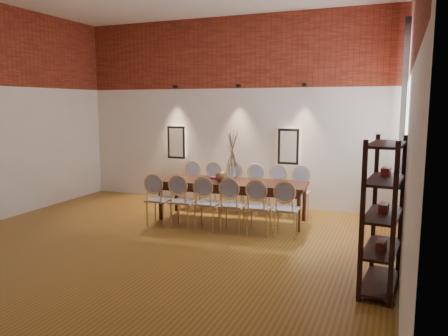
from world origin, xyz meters
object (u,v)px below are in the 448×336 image
at_px(chair_near_c, 207,203).
at_px(chair_far_b, 210,187).
at_px(chair_near_f, 286,209).
at_px(chair_far_c, 231,188).
at_px(chair_far_d, 253,189).
at_px(shelving_rack, 383,215).
at_px(chair_near_e, 259,207).
at_px(chair_near_d, 233,205).
at_px(dining_table, 232,201).
at_px(chair_far_f, 299,192).
at_px(vase, 232,173).
at_px(chair_far_a, 190,185).
at_px(chair_near_b, 183,201).
at_px(book, 218,178).
at_px(chair_near_a, 159,200).
at_px(bowl, 222,176).
at_px(chair_far_e, 276,191).

bearing_deg(chair_near_c, chair_far_b, 107.63).
bearing_deg(chair_near_f, chair_far_c, 133.63).
distance_m(chair_far_d, shelving_rack, 3.91).
bearing_deg(chair_near_e, chair_near_d, 180.00).
bearing_deg(chair_far_b, chair_near_c, 107.63).
xyz_separation_m(dining_table, shelving_rack, (2.72, -2.21, 0.53)).
height_order(chair_near_e, shelving_rack, shelving_rack).
bearing_deg(chair_near_e, chair_near_f, 0.00).
distance_m(chair_far_f, vase, 1.42).
distance_m(chair_far_a, chair_far_c, 0.92).
distance_m(chair_far_a, shelving_rack, 4.86).
relative_size(chair_near_c, chair_far_b, 1.00).
distance_m(chair_near_f, chair_far_b, 2.34).
xyz_separation_m(chair_near_b, chair_near_f, (1.83, 0.13, 0.00)).
distance_m(chair_near_c, vase, 0.87).
bearing_deg(book, chair_near_a, -127.54).
xyz_separation_m(chair_far_c, bowl, (0.09, -0.77, 0.37)).
xyz_separation_m(chair_near_d, chair_far_f, (0.82, 1.51, 0.00)).
bearing_deg(dining_table, chair_far_d, 72.37).
height_order(chair_far_c, book, chair_far_c).
bearing_deg(chair_near_c, dining_table, 72.37).
relative_size(chair_far_a, chair_far_e, 1.00).
bearing_deg(chair_near_e, chair_near_c, 180.00).
height_order(chair_near_a, chair_far_d, same).
distance_m(chair_near_f, bowl, 1.54).
bearing_deg(chair_near_d, chair_far_d, 90.00).
height_order(dining_table, chair_near_a, chair_near_a).
bearing_deg(chair_far_b, dining_table, 133.63).
height_order(chair_far_a, chair_far_f, same).
height_order(chair_near_d, chair_far_f, same).
bearing_deg(chair_far_d, chair_near_d, 90.00).
xyz_separation_m(chair_near_d, chair_near_f, (0.92, 0.06, 0.00)).
relative_size(chair_far_a, bowl, 3.92).
height_order(chair_near_d, chair_far_d, same).
bearing_deg(bowl, chair_far_c, 96.95).
bearing_deg(chair_near_b, chair_near_a, 180.00).
distance_m(chair_far_c, chair_far_e, 0.92).
bearing_deg(chair_near_f, book, 148.67).
relative_size(chair_near_d, chair_near_f, 1.00).
bearing_deg(chair_near_b, chair_far_c, 72.37).
bearing_deg(chair_near_b, bowl, 53.36).
bearing_deg(chair_near_c, chair_near_f, -0.00).
bearing_deg(chair_near_d, chair_near_a, 180.00).
distance_m(chair_far_b, chair_far_e, 1.38).
height_order(chair_near_c, chair_far_d, same).
bearing_deg(chair_far_e, chair_far_b, 0.00).
xyz_separation_m(chair_near_b, chair_far_d, (0.82, 1.51, 0.00)).
distance_m(chair_far_a, chair_far_e, 1.84).
bearing_deg(chair_near_f, chair_near_a, 180.00).
bearing_deg(chair_near_a, chair_far_c, 57.56).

